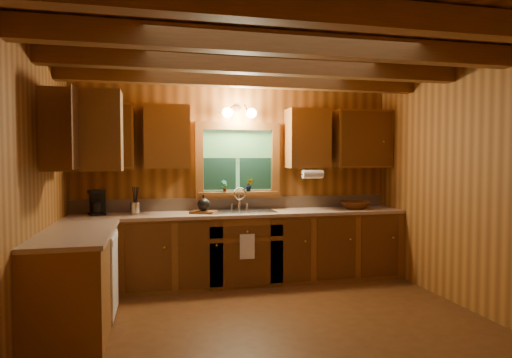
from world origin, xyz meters
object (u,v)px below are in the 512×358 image
Objects in this scene: coffee_maker at (97,202)px; sink at (242,215)px; cutting_board at (204,212)px; wicker_basket at (355,205)px.

sink is at bearing -22.99° from coffee_maker.
cutting_board is (-0.49, -0.04, 0.06)m from sink.
wicker_basket is (2.03, 0.02, 0.04)m from cutting_board.
coffee_maker is at bearing 177.29° from sink.
coffee_maker is 3.29m from wicker_basket.
cutting_board is at bearing -175.30° from sink.
cutting_board is 0.75× the size of wicker_basket.
sink is 1.55m from wicker_basket.
sink is 2.72× the size of coffee_maker.
wicker_basket reaches higher than cutting_board.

